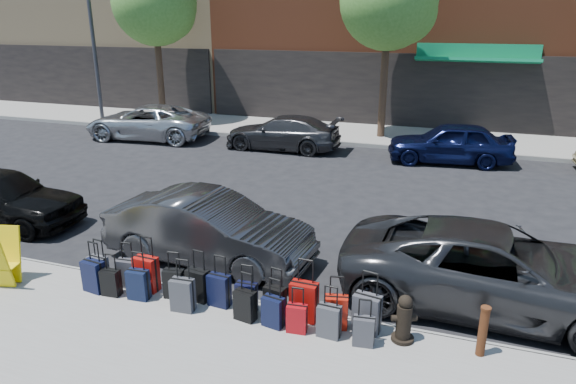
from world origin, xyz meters
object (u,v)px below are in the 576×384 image
(streetlight, at_px, (95,23))
(car_far_0, at_px, (147,122))
(tree_center, at_px, (392,4))
(car_near_2, at_px, (493,269))
(car_near_1, at_px, (209,229))
(car_far_2, at_px, (450,143))
(suitcase_front_5, at_px, (219,290))
(car_far_1, at_px, (282,133))
(tree_left, at_px, (157,5))
(fire_hydrant, at_px, (404,320))
(bollard, at_px, (483,330))

(streetlight, height_order, car_far_0, streetlight)
(tree_center, xyz_separation_m, car_near_2, (3.80, -12.55, -4.68))
(car_near_1, xyz_separation_m, car_near_2, (5.57, 0.00, 0.00))
(tree_center, relative_size, car_far_0, 1.40)
(tree_center, height_order, streetlight, streetlight)
(car_near_2, distance_m, car_far_2, 9.75)
(suitcase_front_5, height_order, car_far_1, car_far_1)
(tree_left, xyz_separation_m, car_far_1, (6.97, -2.88, -4.76))
(suitcase_front_5, bearing_deg, tree_center, 92.61)
(tree_left, xyz_separation_m, fire_hydrant, (12.97, -14.33, -4.90))
(car_far_0, height_order, car_far_2, car_far_2)
(fire_hydrant, bearing_deg, tree_left, 112.23)
(car_far_1, xyz_separation_m, car_far_2, (6.25, 0.03, 0.07))
(fire_hydrant, distance_m, bollard, 1.14)
(streetlight, distance_m, bollard, 22.21)
(tree_center, distance_m, car_far_2, 6.12)
(suitcase_front_5, xyz_separation_m, car_near_2, (4.48, 1.76, 0.29))
(tree_left, xyz_separation_m, car_far_0, (0.96, -3.00, -4.69))
(fire_hydrant, distance_m, car_far_1, 12.93)
(fire_hydrant, bearing_deg, car_near_2, 33.49)
(streetlight, distance_m, car_far_1, 10.91)
(suitcase_front_5, relative_size, fire_hydrant, 1.18)
(tree_center, distance_m, car_far_1, 6.58)
(tree_left, relative_size, car_far_0, 1.40)
(streetlight, xyz_separation_m, fire_hydrant, (15.91, -13.63, -4.15))
(suitcase_front_5, relative_size, car_far_1, 0.21)
(streetlight, bearing_deg, suitcase_front_5, -46.87)
(tree_center, distance_m, bollard, 15.55)
(fire_hydrant, relative_size, car_far_1, 0.17)
(streetlight, distance_m, car_near_1, 17.09)
(tree_center, height_order, suitcase_front_5, tree_center)
(car_far_0, bearing_deg, tree_center, 102.55)
(tree_left, distance_m, car_far_1, 8.92)
(car_far_1, height_order, car_far_2, car_far_2)
(tree_left, bearing_deg, car_near_1, -55.19)
(bollard, bearing_deg, car_far_0, 139.27)
(tree_left, height_order, bollard, tree_left)
(tree_left, height_order, car_near_1, tree_left)
(car_near_2, bearing_deg, car_far_0, 56.26)
(car_far_1, bearing_deg, fire_hydrant, 27.73)
(tree_center, bearing_deg, car_near_2, -73.17)
(car_near_1, xyz_separation_m, car_far_0, (-7.77, 9.55, -0.01))
(car_far_2, bearing_deg, car_near_1, -31.57)
(car_far_2, bearing_deg, bollard, -2.23)
(suitcase_front_5, relative_size, bollard, 1.15)
(suitcase_front_5, bearing_deg, fire_hydrant, 5.09)
(tree_left, height_order, car_far_2, tree_left)
(tree_center, height_order, bollard, tree_center)
(car_far_0, bearing_deg, car_far_2, 85.79)
(fire_hydrant, relative_size, car_near_2, 0.15)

